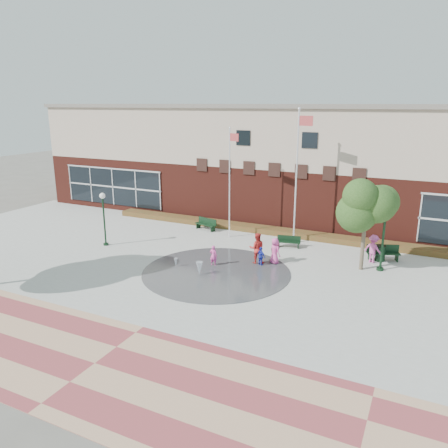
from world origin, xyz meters
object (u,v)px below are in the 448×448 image
at_px(flagpole_right, 297,170).
at_px(trash_can, 380,253).
at_px(bench_left, 206,226).
at_px(flagpole_left, 230,178).
at_px(child_splash, 213,256).

bearing_deg(flagpole_right, trash_can, 3.70).
bearing_deg(bench_left, trash_can, 8.39).
distance_m(bench_left, trash_can, 12.78).
relative_size(flagpole_left, bench_left, 4.20).
height_order(flagpole_left, child_splash, flagpole_left).
distance_m(flagpole_left, bench_left, 4.77).
bearing_deg(flagpole_left, trash_can, 18.27).
relative_size(flagpole_left, flagpole_right, 0.86).
distance_m(flagpole_left, flagpole_right, 4.66).
relative_size(flagpole_right, child_splash, 7.22).
bearing_deg(flagpole_right, flagpole_left, -155.85).
relative_size(flagpole_left, trash_can, 7.74).
xyz_separation_m(flagpole_right, trash_can, (5.74, -1.20, -4.54)).
xyz_separation_m(flagpole_left, flagpole_right, (4.55, 0.69, 0.73)).
distance_m(flagpole_right, child_splash, 8.24).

